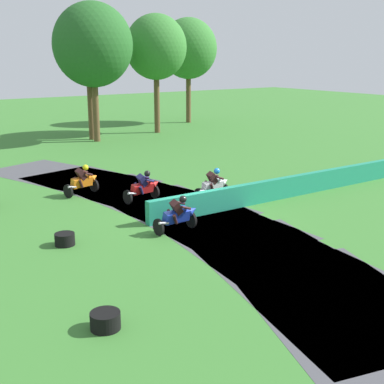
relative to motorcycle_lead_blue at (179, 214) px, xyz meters
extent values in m
plane|color=#38752D|center=(1.54, 1.20, -0.64)|extent=(120.00, 120.00, 0.00)
cube|color=#47474C|center=(-0.04, -7.96, -0.63)|extent=(7.10, 10.09, 0.01)
cube|color=#47474C|center=(0.83, -4.97, -0.63)|extent=(6.23, 9.92, 0.01)
cube|color=#47474C|center=(1.36, -1.90, -0.63)|extent=(5.28, 9.62, 0.01)
cube|color=#47474C|center=(1.54, 1.20, -0.63)|extent=(4.27, 9.19, 0.01)
cube|color=#47474C|center=(1.36, 4.31, -0.63)|extent=(5.28, 9.62, 0.01)
cube|color=#47474C|center=(0.83, 7.38, -0.63)|extent=(6.23, 9.92, 0.01)
cube|color=#47474C|center=(-0.04, 10.37, -0.63)|extent=(7.10, 10.09, 0.01)
cube|color=#1E8466|center=(7.34, 1.21, -0.19)|extent=(15.82, 0.30, 0.90)
cylinder|color=black|center=(0.62, 0.14, -0.35)|extent=(0.12, 0.75, 0.75)
cylinder|color=black|center=(-0.78, 0.07, -0.35)|extent=(0.12, 0.75, 0.75)
cube|color=#1E38B2|center=(-0.08, 0.02, -0.06)|extent=(1.02, 0.43, 0.46)
ellipsoid|color=#1E38B2|center=(0.11, -0.05, 0.19)|extent=(0.46, 0.36, 0.31)
cone|color=#1E38B2|center=(0.61, 0.01, 0.05)|extent=(0.40, 0.41, 0.48)
cylinder|color=#B2B2B7|center=(-0.67, -0.10, -0.17)|extent=(0.41, 0.15, 0.18)
cube|color=#331919|center=(-0.15, -0.10, 0.30)|extent=(0.50, 0.45, 0.63)
sphere|color=black|center=(0.07, -0.17, 0.57)|extent=(0.26, 0.26, 0.26)
cylinder|color=#331919|center=(0.12, 0.08, 0.38)|extent=(0.43, 0.17, 0.24)
cylinder|color=#331919|center=(0.14, -0.26, 0.28)|extent=(0.43, 0.17, 0.24)
cylinder|color=#331919|center=(-0.26, 0.17, 0.01)|extent=(0.27, 0.23, 0.42)
cylinder|color=#331919|center=(-0.25, -0.17, -0.10)|extent=(0.27, 0.23, 0.42)
cylinder|color=black|center=(4.18, 2.82, -0.34)|extent=(0.14, 0.69, 0.69)
cylinder|color=black|center=(2.78, 2.72, -0.34)|extent=(0.14, 0.69, 0.69)
cube|color=silver|center=(3.48, 2.72, -0.05)|extent=(1.02, 0.41, 0.44)
ellipsoid|color=silver|center=(3.67, 2.69, 0.21)|extent=(0.46, 0.34, 0.28)
cone|color=silver|center=(4.16, 2.75, 0.07)|extent=(0.41, 0.37, 0.45)
cylinder|color=#B2B2B7|center=(2.89, 2.58, -0.14)|extent=(0.41, 0.14, 0.17)
cube|color=#331919|center=(3.41, 2.66, 0.33)|extent=(0.51, 0.39, 0.60)
sphere|color=#1E7FE0|center=(3.63, 2.62, 0.61)|extent=(0.26, 0.26, 0.26)
cylinder|color=#331919|center=(3.68, 2.85, 0.39)|extent=(0.43, 0.15, 0.24)
cylinder|color=#331919|center=(3.70, 2.49, 0.33)|extent=(0.43, 0.15, 0.24)
cylinder|color=#331919|center=(3.29, 2.88, 0.00)|extent=(0.27, 0.18, 0.42)
cylinder|color=#331919|center=(3.32, 2.53, -0.06)|extent=(0.27, 0.18, 0.42)
cylinder|color=black|center=(1.54, 4.30, -0.35)|extent=(0.18, 0.74, 0.74)
cylinder|color=black|center=(0.15, 4.14, -0.35)|extent=(0.18, 0.74, 0.74)
cube|color=red|center=(0.85, 4.14, -0.06)|extent=(1.04, 0.49, 0.46)
ellipsoid|color=red|center=(1.04, 4.09, 0.19)|extent=(0.48, 0.38, 0.31)
cone|color=red|center=(1.53, 4.19, 0.06)|extent=(0.42, 0.40, 0.47)
cylinder|color=#B2B2B7|center=(0.27, 3.98, -0.17)|extent=(0.42, 0.17, 0.18)
cube|color=#1E1E4C|center=(0.79, 4.03, 0.31)|extent=(0.52, 0.45, 0.62)
sphere|color=black|center=(1.01, 3.98, 0.58)|extent=(0.26, 0.26, 0.26)
cylinder|color=#1E1E4C|center=(1.04, 4.23, 0.38)|extent=(0.43, 0.19, 0.24)
cylinder|color=#1E1E4C|center=(1.08, 3.88, 0.29)|extent=(0.43, 0.19, 0.24)
cylinder|color=#1E1E4C|center=(0.65, 4.29, 0.01)|extent=(0.27, 0.22, 0.42)
cylinder|color=#1E1E4C|center=(0.69, 3.94, -0.09)|extent=(0.27, 0.22, 0.42)
cylinder|color=black|center=(-0.18, 6.80, -0.34)|extent=(0.26, 0.71, 0.71)
cylinder|color=black|center=(-1.54, 6.46, -0.34)|extent=(0.26, 0.71, 0.71)
cube|color=orange|center=(-0.85, 6.57, -0.05)|extent=(1.06, 0.59, 0.45)
ellipsoid|color=orange|center=(-0.66, 6.56, 0.21)|extent=(0.51, 0.42, 0.29)
cone|color=orange|center=(-0.18, 6.71, 0.07)|extent=(0.45, 0.44, 0.46)
cylinder|color=#B2B2B7|center=(-1.40, 6.33, -0.15)|extent=(0.42, 0.21, 0.17)
cube|color=#331919|center=(-0.90, 6.48, 0.32)|extent=(0.54, 0.46, 0.61)
sphere|color=yellow|center=(-0.68, 6.48, 0.60)|extent=(0.26, 0.26, 0.26)
cylinder|color=#331919|center=(-0.67, 6.71, 0.39)|extent=(0.43, 0.22, 0.24)
cylinder|color=#331919|center=(-0.59, 6.37, 0.31)|extent=(0.43, 0.22, 0.24)
cylinder|color=#331919|center=(-1.06, 6.69, 0.01)|extent=(0.27, 0.23, 0.42)
cylinder|color=#331919|center=(-0.98, 6.35, -0.07)|extent=(0.27, 0.23, 0.42)
cylinder|color=black|center=(-4.99, -4.68, -0.54)|extent=(0.70, 0.70, 0.20)
cylinder|color=black|center=(-4.99, -4.68, -0.34)|extent=(0.70, 0.70, 0.20)
cylinder|color=black|center=(-3.79, 0.97, -0.54)|extent=(0.65, 0.65, 0.20)
cylinder|color=black|center=(-3.79, 0.97, -0.34)|extent=(0.65, 0.65, 0.20)
cylinder|color=brown|center=(5.94, 20.93, 1.74)|extent=(0.44, 0.44, 4.75)
ellipsoid|color=#235B23|center=(5.94, 20.93, 5.78)|extent=(3.91, 3.91, 4.11)
cylinder|color=brown|center=(5.88, 19.93, 1.54)|extent=(0.44, 0.44, 4.36)
ellipsoid|color=#235B23|center=(5.88, 19.93, 6.06)|extent=(5.50, 5.50, 5.77)
cylinder|color=brown|center=(17.35, 25.23, 1.57)|extent=(0.44, 0.44, 4.42)
ellipsoid|color=#33752D|center=(17.35, 25.23, 5.94)|extent=(5.09, 5.09, 5.34)
cylinder|color=brown|center=(11.70, 21.30, 1.66)|extent=(0.44, 0.44, 4.60)
ellipsoid|color=#33752D|center=(11.70, 21.30, 5.98)|extent=(4.75, 4.75, 4.99)
camera|label=1|loc=(-9.32, -14.52, 5.37)|focal=48.51mm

